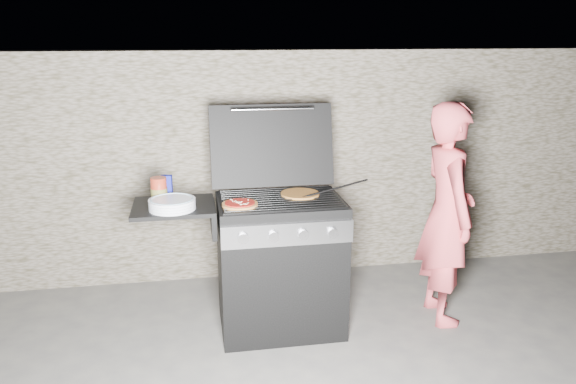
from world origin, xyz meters
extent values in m
plane|color=#4A4A49|center=(0.00, 0.00, 0.00)|extent=(50.00, 50.00, 0.00)
cube|color=gray|center=(0.00, 1.05, 0.90)|extent=(8.00, 0.35, 1.80)
cylinder|color=#C18130|center=(0.14, 0.05, 0.92)|extent=(0.33, 0.33, 0.01)
cylinder|color=maroon|center=(-0.76, 0.09, 0.98)|extent=(0.13, 0.13, 0.16)
cube|color=navy|center=(-0.71, 0.17, 0.98)|extent=(0.07, 0.05, 0.15)
cylinder|color=white|center=(-0.67, -0.09, 0.93)|extent=(0.35, 0.35, 0.06)
imported|color=#DB4B53|center=(1.13, -0.04, 0.75)|extent=(0.39, 0.57, 1.51)
cylinder|color=black|center=(0.35, 0.00, 0.96)|extent=(0.48, 0.08, 0.10)
camera|label=1|loc=(-0.54, -3.38, 1.94)|focal=35.00mm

